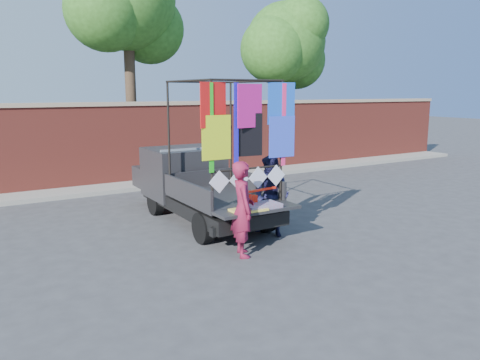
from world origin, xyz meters
TOP-DOWN VIEW (x-y plane):
  - ground at (0.00, 0.00)m, footprint 90.00×90.00m
  - brick_wall at (0.00, 7.00)m, footprint 30.00×0.45m
  - curb at (0.00, 6.30)m, footprint 30.00×1.20m
  - tree_mid at (1.02, 8.12)m, footprint 4.20×3.30m
  - tree_right at (7.52, 8.12)m, footprint 4.20×3.30m
  - pickup_truck at (0.47, 2.32)m, footprint 2.00×5.01m
  - woman at (0.03, -0.65)m, footprint 0.59×0.73m
  - man at (1.17, 0.07)m, footprint 0.91×0.99m
  - streamer_bundle at (0.50, -0.30)m, footprint 0.88×0.16m

SIDE VIEW (x-z plane):
  - ground at x=0.00m, z-range 0.00..0.00m
  - curb at x=0.00m, z-range 0.00..0.12m
  - pickup_truck at x=0.47m, z-range -0.78..2.37m
  - man at x=1.17m, z-range 0.00..1.65m
  - woman at x=0.03m, z-range 0.00..1.73m
  - streamer_bundle at x=0.50m, z-range 0.59..1.21m
  - brick_wall at x=0.00m, z-range 0.02..2.63m
  - tree_right at x=7.52m, z-range 1.44..8.06m
  - tree_mid at x=1.02m, z-range 1.83..9.56m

